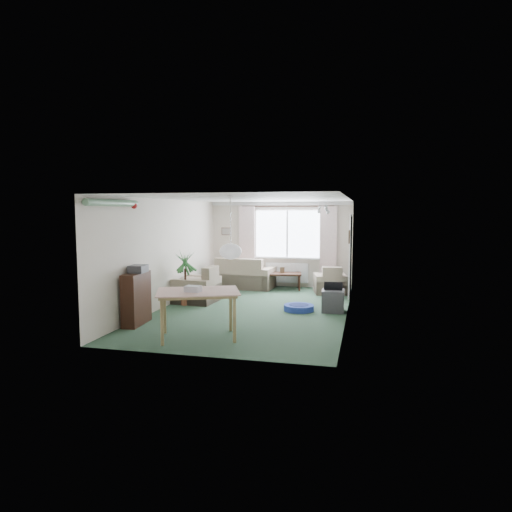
% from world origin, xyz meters
% --- Properties ---
extents(ground, '(6.50, 6.50, 0.00)m').
position_xyz_m(ground, '(0.00, 0.00, 0.00)').
color(ground, '#2A4732').
extents(window, '(1.80, 0.03, 1.30)m').
position_xyz_m(window, '(0.20, 3.23, 1.50)').
color(window, white).
extents(curtain_rod, '(2.60, 0.03, 0.03)m').
position_xyz_m(curtain_rod, '(0.20, 3.15, 2.27)').
color(curtain_rod, black).
extents(curtain_left, '(0.45, 0.08, 2.00)m').
position_xyz_m(curtain_left, '(-0.95, 3.13, 1.27)').
color(curtain_left, beige).
extents(curtain_right, '(0.45, 0.08, 2.00)m').
position_xyz_m(curtain_right, '(1.35, 3.13, 1.27)').
color(curtain_right, beige).
extents(radiator, '(1.20, 0.10, 0.55)m').
position_xyz_m(radiator, '(0.20, 3.19, 0.40)').
color(radiator, white).
extents(doorway, '(0.03, 0.95, 2.00)m').
position_xyz_m(doorway, '(1.99, 2.20, 1.00)').
color(doorway, black).
extents(pendant_lamp, '(0.36, 0.36, 0.36)m').
position_xyz_m(pendant_lamp, '(0.20, -2.30, 1.48)').
color(pendant_lamp, white).
extents(tinsel_garland, '(1.60, 1.60, 0.12)m').
position_xyz_m(tinsel_garland, '(-1.92, -2.30, 2.28)').
color(tinsel_garland, '#196626').
extents(bauble_cluster_a, '(0.20, 0.20, 0.20)m').
position_xyz_m(bauble_cluster_a, '(1.30, 0.90, 2.22)').
color(bauble_cluster_a, silver).
extents(bauble_cluster_b, '(0.20, 0.20, 0.20)m').
position_xyz_m(bauble_cluster_b, '(1.60, -0.30, 2.22)').
color(bauble_cluster_b, silver).
extents(wall_picture_back, '(0.28, 0.03, 0.22)m').
position_xyz_m(wall_picture_back, '(-1.60, 3.23, 1.55)').
color(wall_picture_back, brown).
extents(wall_picture_right, '(0.03, 0.24, 0.30)m').
position_xyz_m(wall_picture_right, '(1.98, 1.20, 1.55)').
color(wall_picture_right, brown).
extents(sofa, '(1.76, 1.01, 0.85)m').
position_xyz_m(sofa, '(-0.97, 2.75, 0.43)').
color(sofa, beige).
rests_on(sofa, ground).
extents(armchair_corner, '(0.95, 0.92, 0.72)m').
position_xyz_m(armchair_corner, '(1.48, 2.45, 0.36)').
color(armchair_corner, beige).
rests_on(armchair_corner, ground).
extents(armchair_left, '(0.96, 1.00, 0.85)m').
position_xyz_m(armchair_left, '(-1.50, 0.56, 0.42)').
color(armchair_left, beige).
rests_on(armchair_left, ground).
extents(coffee_table, '(1.09, 0.73, 0.45)m').
position_xyz_m(coffee_table, '(0.16, 2.75, 0.23)').
color(coffee_table, black).
rests_on(coffee_table, ground).
extents(photo_frame, '(0.12, 0.06, 0.16)m').
position_xyz_m(photo_frame, '(0.15, 2.73, 0.53)').
color(photo_frame, '#4F3D29').
rests_on(photo_frame, coffee_table).
extents(bookshelf, '(0.33, 0.82, 0.99)m').
position_xyz_m(bookshelf, '(-1.84, -1.71, 0.49)').
color(bookshelf, black).
rests_on(bookshelf, ground).
extents(hifi_box, '(0.30, 0.37, 0.14)m').
position_xyz_m(hifi_box, '(-1.81, -1.67, 1.06)').
color(hifi_box, '#3D3C42').
rests_on(hifi_box, bookshelf).
extents(houseplant, '(0.61, 0.61, 1.22)m').
position_xyz_m(houseplant, '(-1.63, 0.19, 0.61)').
color(houseplant, '#1E5820').
rests_on(houseplant, ground).
extents(dining_table, '(1.48, 1.24, 0.79)m').
position_xyz_m(dining_table, '(-0.37, -2.32, 0.39)').
color(dining_table, tan).
rests_on(dining_table, ground).
extents(gift_box, '(0.26, 0.20, 0.12)m').
position_xyz_m(gift_box, '(-0.41, -2.42, 0.85)').
color(gift_box, silver).
rests_on(gift_box, dining_table).
extents(tv_cube, '(0.48, 0.52, 0.46)m').
position_xyz_m(tv_cube, '(1.70, 0.27, 0.23)').
color(tv_cube, '#37383C').
rests_on(tv_cube, ground).
extents(pet_bed, '(0.70, 0.70, 0.13)m').
position_xyz_m(pet_bed, '(0.98, 0.17, 0.06)').
color(pet_bed, navy).
rests_on(pet_bed, ground).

